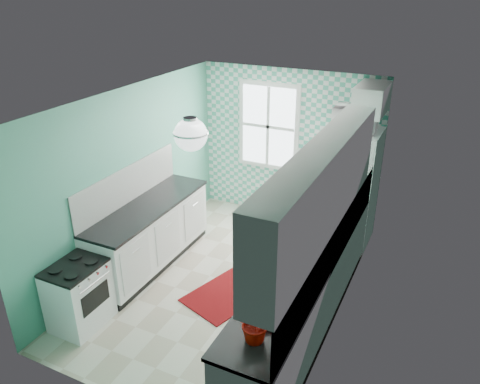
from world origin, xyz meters
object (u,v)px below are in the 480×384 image
at_px(potted_plant, 257,323).
at_px(ceiling_light, 191,134).
at_px(stove, 79,294).
at_px(fridge, 348,187).
at_px(sink, 333,221).
at_px(microwave, 356,119).
at_px(fruit_bowl, 269,318).

bearing_deg(potted_plant, ceiling_light, 139.70).
bearing_deg(stove, ceiling_light, 29.10).
height_order(fridge, potted_plant, fridge).
xyz_separation_m(ceiling_light, fridge, (1.11, 2.61, -1.43)).
bearing_deg(ceiling_light, stove, -149.96).
bearing_deg(sink, fridge, 94.81).
relative_size(fridge, microwave, 2.97).
height_order(stove, microwave, microwave).
bearing_deg(potted_plant, fridge, 91.42).
bearing_deg(microwave, potted_plant, 90.48).
relative_size(ceiling_light, sink, 0.66).
xyz_separation_m(ceiling_light, microwave, (1.11, 2.61, -0.37)).
xyz_separation_m(sink, potted_plant, (-0.00, -2.41, 0.20)).
distance_m(potted_plant, microwave, 3.72).
bearing_deg(microwave, fridge, 52.69).
height_order(sink, fruit_bowl, sink).
relative_size(fridge, stove, 2.28).
bearing_deg(fruit_bowl, microwave, 91.54).
height_order(sink, microwave, microwave).
bearing_deg(sink, fruit_bowl, -89.72).
height_order(stove, fruit_bowl, fruit_bowl).
relative_size(fridge, potted_plant, 4.71).
relative_size(ceiling_light, stove, 0.45).
height_order(fridge, stove, fridge).
relative_size(ceiling_light, fruit_bowl, 1.33).
bearing_deg(ceiling_light, fruit_bowl, -31.47).
distance_m(ceiling_light, microwave, 2.86).
distance_m(ceiling_light, stove, 2.36).
bearing_deg(microwave, stove, 54.14).
xyz_separation_m(fruit_bowl, microwave, (-0.09, 3.35, 0.98)).
relative_size(stove, potted_plant, 2.07).
xyz_separation_m(ceiling_light, fruit_bowl, (1.20, -0.73, -1.35)).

